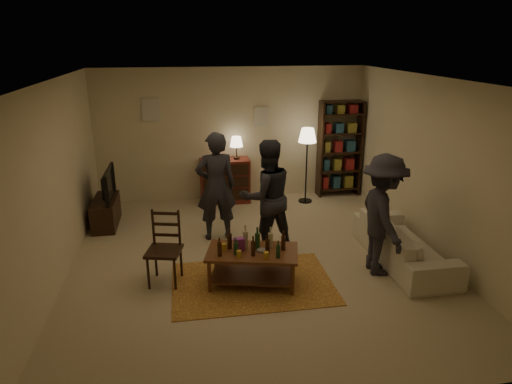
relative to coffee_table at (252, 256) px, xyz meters
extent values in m
plane|color=#C6B793|center=(0.17, 0.69, -0.43)|extent=(6.00, 6.00, 0.00)
plane|color=beige|center=(0.17, 3.69, 0.92)|extent=(5.50, 0.00, 5.50)
plane|color=beige|center=(-2.58, 0.69, 0.92)|extent=(0.00, 6.00, 6.00)
plane|color=beige|center=(2.92, 0.69, 0.92)|extent=(0.00, 6.00, 6.00)
plane|color=beige|center=(0.17, -2.31, 0.92)|extent=(5.50, 0.00, 5.50)
plane|color=white|center=(0.17, 0.69, 2.27)|extent=(6.00, 6.00, 0.00)
cube|color=beige|center=(-1.43, 3.67, 1.47)|extent=(0.35, 0.03, 0.45)
cube|color=beige|center=(0.77, 3.67, 1.27)|extent=(0.30, 0.03, 0.40)
cube|color=brown|center=(0.01, 0.00, -0.42)|extent=(2.20, 1.50, 0.01)
cube|color=brown|center=(0.01, 0.00, 0.05)|extent=(1.34, 0.93, 0.04)
cube|color=brown|center=(0.01, 0.00, -0.30)|extent=(1.22, 0.81, 0.02)
cylinder|color=brown|center=(-0.59, -0.14, -0.20)|extent=(0.05, 0.05, 0.46)
cylinder|color=brown|center=(0.48, -0.39, -0.20)|extent=(0.05, 0.05, 0.46)
cylinder|color=brown|center=(-0.47, 0.39, -0.20)|extent=(0.05, 0.05, 0.46)
cylinder|color=brown|center=(0.60, 0.14, -0.20)|extent=(0.05, 0.05, 0.46)
cylinder|color=gold|center=(-0.37, 0.08, 0.12)|extent=(0.07, 0.07, 0.10)
cylinder|color=gold|center=(-0.20, -0.15, 0.12)|extent=(0.07, 0.07, 0.09)
cylinder|color=gold|center=(0.12, 0.20, 0.13)|extent=(0.07, 0.07, 0.11)
cylinder|color=gold|center=(0.15, -0.25, 0.12)|extent=(0.07, 0.07, 0.09)
cube|color=#7F3084|center=(-0.17, 0.06, 0.16)|extent=(0.15, 0.10, 0.18)
cylinder|color=gray|center=(0.12, -0.05, 0.08)|extent=(0.12, 0.12, 0.02)
cube|color=black|center=(-1.18, 0.22, 0.05)|extent=(0.54, 0.54, 0.04)
cylinder|color=black|center=(-1.40, 0.09, -0.19)|extent=(0.04, 0.04, 0.47)
cylinder|color=black|center=(-1.04, 0.00, -0.19)|extent=(0.04, 0.04, 0.47)
cylinder|color=black|center=(-1.31, 0.44, -0.19)|extent=(0.04, 0.04, 0.47)
cylinder|color=black|center=(-0.96, 0.35, -0.19)|extent=(0.04, 0.04, 0.47)
cube|color=black|center=(-1.14, 0.40, 0.34)|extent=(0.36, 0.11, 0.53)
cube|color=black|center=(-2.28, 2.49, -0.18)|extent=(0.40, 1.00, 0.50)
imported|color=black|center=(-2.26, 2.49, 0.35)|extent=(0.13, 0.97, 0.56)
cube|color=maroon|center=(-0.03, 3.41, 0.02)|extent=(1.00, 0.48, 0.90)
cube|color=black|center=(-0.03, 3.16, -0.21)|extent=(0.92, 0.02, 0.22)
cube|color=black|center=(-0.03, 3.16, 0.05)|extent=(0.92, 0.02, 0.22)
cube|color=black|center=(-0.03, 3.16, 0.31)|extent=(0.92, 0.02, 0.22)
cylinder|color=black|center=(0.22, 3.41, 0.49)|extent=(0.12, 0.12, 0.04)
cylinder|color=black|center=(0.22, 3.41, 0.62)|extent=(0.02, 0.02, 0.22)
cone|color=#FFE5B2|center=(0.22, 3.41, 0.83)|extent=(0.26, 0.26, 0.20)
cube|color=black|center=(1.99, 3.47, 0.57)|extent=(0.04, 0.34, 2.00)
cube|color=black|center=(2.85, 3.47, 0.57)|extent=(0.04, 0.34, 2.00)
cube|color=black|center=(2.42, 3.47, -0.28)|extent=(0.90, 0.34, 0.03)
cube|color=black|center=(2.42, 3.47, 0.12)|extent=(0.90, 0.34, 0.03)
cube|color=black|center=(2.42, 3.47, 0.52)|extent=(0.90, 0.34, 0.03)
cube|color=black|center=(2.42, 3.47, 0.92)|extent=(0.90, 0.34, 0.03)
cube|color=black|center=(2.42, 3.47, 1.32)|extent=(0.90, 0.34, 0.03)
cube|color=black|center=(2.42, 3.47, 1.57)|extent=(0.90, 0.34, 0.03)
cube|color=maroon|center=(2.12, 3.47, -0.13)|extent=(0.12, 0.22, 0.26)
cube|color=navy|center=(2.37, 3.47, -0.13)|extent=(0.15, 0.22, 0.26)
cube|color=olive|center=(2.64, 3.47, -0.13)|extent=(0.18, 0.22, 0.26)
cube|color=navy|center=(2.12, 3.47, 0.26)|extent=(0.12, 0.22, 0.24)
cube|color=olive|center=(2.37, 3.47, 0.26)|extent=(0.15, 0.22, 0.24)
cube|color=maroon|center=(2.64, 3.47, 0.26)|extent=(0.18, 0.22, 0.24)
cube|color=olive|center=(2.12, 3.47, 0.65)|extent=(0.12, 0.22, 0.22)
cube|color=maroon|center=(2.37, 3.47, 0.65)|extent=(0.15, 0.22, 0.22)
cube|color=navy|center=(2.64, 3.47, 0.65)|extent=(0.18, 0.22, 0.22)
cube|color=maroon|center=(2.12, 3.47, 1.04)|extent=(0.12, 0.22, 0.20)
cube|color=navy|center=(2.37, 3.47, 1.04)|extent=(0.15, 0.22, 0.20)
cube|color=olive|center=(2.64, 3.47, 1.04)|extent=(0.18, 0.22, 0.20)
cube|color=navy|center=(2.12, 3.47, 1.43)|extent=(0.12, 0.22, 0.18)
cube|color=olive|center=(2.37, 3.47, 1.43)|extent=(0.15, 0.22, 0.18)
cube|color=maroon|center=(2.64, 3.47, 1.43)|extent=(0.18, 0.22, 0.18)
cylinder|color=black|center=(1.61, 3.12, -0.41)|extent=(0.28, 0.28, 0.03)
cylinder|color=black|center=(1.61, 3.12, 0.25)|extent=(0.03, 0.03, 1.36)
cone|color=#FFE5B2|center=(1.61, 3.12, 0.97)|extent=(0.36, 0.36, 0.28)
imported|color=beige|center=(2.37, 0.29, -0.13)|extent=(0.81, 2.08, 0.61)
imported|color=#25252C|center=(-0.35, 1.62, 0.48)|extent=(0.70, 0.49, 1.83)
imported|color=#23242A|center=(0.39, 1.03, 0.47)|extent=(1.00, 0.86, 1.80)
imported|color=#26252D|center=(1.87, 0.05, 0.45)|extent=(0.72, 1.17, 1.75)
camera|label=1|loc=(-0.85, -5.52, 2.81)|focal=32.00mm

